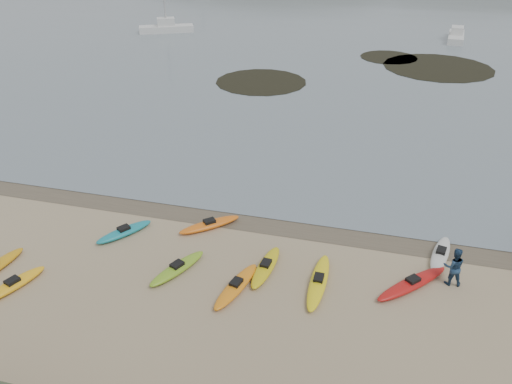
# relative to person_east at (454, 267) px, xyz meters

# --- Properties ---
(ground) EXTENTS (600.00, 600.00, 0.00)m
(ground) POSITION_rel_person_east_xyz_m (-9.34, 3.01, -0.89)
(ground) COLOR tan
(ground) RESTS_ON ground
(wet_sand) EXTENTS (60.00, 60.00, 0.00)m
(wet_sand) POSITION_rel_person_east_xyz_m (-9.34, 2.71, -0.88)
(wet_sand) COLOR brown
(wet_sand) RESTS_ON ground
(kayaks) EXTENTS (20.43, 9.89, 0.34)m
(kayaks) POSITION_rel_person_east_xyz_m (-9.63, -1.44, -0.72)
(kayaks) COLOR yellow
(kayaks) RESTS_ON ground
(person_east) EXTENTS (0.92, 0.75, 1.77)m
(person_east) POSITION_rel_person_east_xyz_m (0.00, 0.00, 0.00)
(person_east) COLOR navy
(person_east) RESTS_ON ground
(kelp_mats) EXTENTS (25.85, 19.36, 0.04)m
(kelp_mats) POSITION_rel_person_east_xyz_m (-4.51, 32.73, -0.86)
(kelp_mats) COLOR black
(kelp_mats) RESTS_ON water
(far_hills) EXTENTS (550.00, 135.00, 80.00)m
(far_hills) POSITION_rel_person_east_xyz_m (30.04, 196.97, -16.81)
(far_hills) COLOR #384235
(far_hills) RESTS_ON ground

